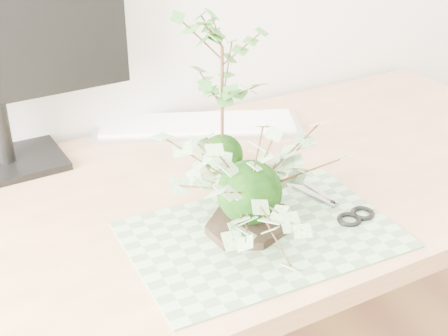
{
  "coord_description": "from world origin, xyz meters",
  "views": [
    {
      "loc": [
        -0.45,
        0.33,
        1.34
      ],
      "look_at": [
        0.0,
        1.14,
        0.84
      ],
      "focal_mm": 50.0,
      "sensor_mm": 36.0,
      "label": 1
    }
  ],
  "objects": [
    {
      "name": "ivy_kokedama",
      "position": [
        0.02,
        1.09,
        0.86
      ],
      "size": [
        0.34,
        0.34,
        0.22
      ],
      "rotation": [
        0.0,
        0.0,
        -0.14
      ],
      "color": "black",
      "rests_on": "stone_dish"
    },
    {
      "name": "keyboard",
      "position": [
        0.13,
        1.5,
        0.75
      ],
      "size": [
        0.49,
        0.32,
        0.02
      ],
      "rotation": [
        0.0,
        0.0,
        -0.43
      ],
      "color": "#B2B2B8",
      "rests_on": "desk"
    },
    {
      "name": "scissors",
      "position": [
        0.19,
        1.04,
        0.75
      ],
      "size": [
        0.08,
        0.18,
        0.01
      ],
      "rotation": [
        0.0,
        0.0,
        0.14
      ],
      "color": "#98989B",
      "rests_on": "cutting_mat"
    },
    {
      "name": "maple_kokedama",
      "position": [
        0.08,
        1.28,
        0.98
      ],
      "size": [
        0.23,
        0.23,
        0.34
      ],
      "rotation": [
        0.0,
        0.0,
        0.27
      ],
      "color": "black",
      "rests_on": "desk"
    },
    {
      "name": "stone_dish",
      "position": [
        0.02,
        1.09,
        0.75
      ],
      "size": [
        0.21,
        0.21,
        0.01
      ],
      "primitive_type": "cylinder",
      "rotation": [
        0.0,
        0.0,
        0.33
      ],
      "color": "black",
      "rests_on": "cutting_mat"
    },
    {
      "name": "desk",
      "position": [
        0.04,
        1.23,
        0.65
      ],
      "size": [
        1.6,
        0.7,
        0.74
      ],
      "color": "tan",
      "rests_on": "ground_plane"
    },
    {
      "name": "cutting_mat",
      "position": [
        0.03,
        1.06,
        0.74
      ],
      "size": [
        0.46,
        0.32,
        0.0
      ],
      "primitive_type": "cube",
      "rotation": [
        0.0,
        0.0,
        -0.05
      ],
      "color": "#556F52",
      "rests_on": "desk"
    }
  ]
}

